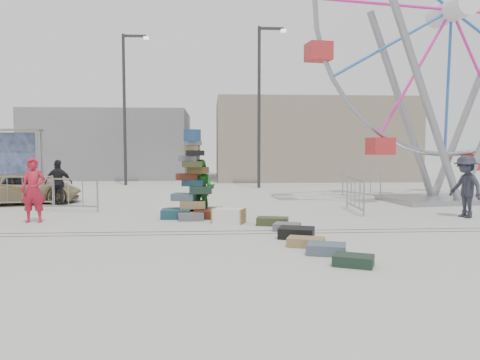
{
  "coord_description": "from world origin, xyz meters",
  "views": [
    {
      "loc": [
        0.58,
        -10.42,
        2.1
      ],
      "look_at": [
        1.38,
        2.34,
        1.17
      ],
      "focal_mm": 35.0,
      "sensor_mm": 36.0,
      "label": 1
    }
  ],
  "objects": [
    {
      "name": "ground",
      "position": [
        0.0,
        0.0,
        0.0
      ],
      "size": [
        90.0,
        90.0,
        0.0
      ],
      "primitive_type": "plane",
      "color": "#9E9E99",
      "rests_on": "ground"
    },
    {
      "name": "track_line_near",
      "position": [
        0.0,
        0.6,
        0.0
      ],
      "size": [
        40.0,
        0.04,
        0.01
      ],
      "primitive_type": "cube",
      "color": "#47443F",
      "rests_on": "ground"
    },
    {
      "name": "track_line_far",
      "position": [
        0.0,
        1.0,
        0.0
      ],
      "size": [
        40.0,
        0.04,
        0.01
      ],
      "primitive_type": "cube",
      "color": "#47443F",
      "rests_on": "ground"
    },
    {
      "name": "building_right",
      "position": [
        7.0,
        20.0,
        2.5
      ],
      "size": [
        12.0,
        8.0,
        5.0
      ],
      "primitive_type": "cube",
      "color": "gray",
      "rests_on": "ground"
    },
    {
      "name": "building_left",
      "position": [
        -6.0,
        22.0,
        2.2
      ],
      "size": [
        10.0,
        8.0,
        4.4
      ],
      "primitive_type": "cube",
      "color": "gray",
      "rests_on": "ground"
    },
    {
      "name": "lamp_post_right",
      "position": [
        3.09,
        13.0,
        4.48
      ],
      "size": [
        1.41,
        0.25,
        8.0
      ],
      "color": "#2D2D30",
      "rests_on": "ground"
    },
    {
      "name": "lamp_post_left",
      "position": [
        -3.91,
        15.0,
        4.48
      ],
      "size": [
        1.41,
        0.25,
        8.0
      ],
      "color": "#2D2D30",
      "rests_on": "ground"
    },
    {
      "name": "suitcase_tower",
      "position": [
        0.04,
        3.31,
        0.72
      ],
      "size": [
        1.82,
        1.61,
        2.58
      ],
      "rotation": [
        0.0,
        0.0,
        -0.08
      ],
      "color": "#1B4352",
      "rests_on": "ground"
    },
    {
      "name": "ferris_wheel",
      "position": [
        9.47,
        6.69,
        6.2
      ],
      "size": [
        10.76,
        3.27,
        12.59
      ],
      "rotation": [
        0.0,
        0.0,
        0.14
      ],
      "color": "gray",
      "rests_on": "ground"
    },
    {
      "name": "steamer_trunk",
      "position": [
        1.06,
        2.21,
        0.2
      ],
      "size": [
        0.97,
        0.75,
        0.4
      ],
      "primitive_type": "cube",
      "rotation": [
        0.0,
        0.0,
        -0.35
      ],
      "color": "silver",
      "rests_on": "ground"
    },
    {
      "name": "row_case_0",
      "position": [
        2.21,
        1.81,
        0.11
      ],
      "size": [
        0.91,
        0.62,
        0.21
      ],
      "primitive_type": "cube",
      "rotation": [
        0.0,
        0.0,
        -0.23
      ],
      "color": "#364120",
      "rests_on": "ground"
    },
    {
      "name": "row_case_1",
      "position": [
        2.47,
        0.99,
        0.09
      ],
      "size": [
        0.77,
        0.7,
        0.19
      ],
      "primitive_type": "cube",
      "rotation": [
        0.0,
        0.0,
        -0.36
      ],
      "color": "slate",
      "rests_on": "ground"
    },
    {
      "name": "row_case_2",
      "position": [
        2.52,
        0.02,
        0.12
      ],
      "size": [
        0.93,
        0.8,
        0.25
      ],
      "primitive_type": "cube",
      "rotation": [
        0.0,
        0.0,
        -0.31
      ],
      "color": "black",
      "rests_on": "ground"
    },
    {
      "name": "row_case_3",
      "position": [
        2.56,
        -0.87,
        0.1
      ],
      "size": [
        0.86,
        0.68,
        0.19
      ],
      "primitive_type": "cube",
      "rotation": [
        0.0,
        0.0,
        -0.34
      ],
      "color": "#967E4C",
      "rests_on": "ground"
    },
    {
      "name": "row_case_4",
      "position": [
        2.82,
        -1.57,
        0.1
      ],
      "size": [
        0.87,
        0.74,
        0.2
      ],
      "primitive_type": "cube",
      "rotation": [
        0.0,
        0.0,
        -0.3
      ],
      "color": "#4C5D6D",
      "rests_on": "ground"
    },
    {
      "name": "row_case_5",
      "position": [
        3.07,
        -2.49,
        0.1
      ],
      "size": [
        0.81,
        0.7,
        0.2
      ],
      "primitive_type": "cube",
      "rotation": [
        0.0,
        0.0,
        -0.43
      ],
      "color": "#1B3124",
      "rests_on": "ground"
    },
    {
      "name": "barricade_dummy_b",
      "position": [
        -5.9,
        6.03,
        0.55
      ],
      "size": [
        2.0,
        0.18,
        1.1
      ],
      "primitive_type": null,
      "rotation": [
        0.0,
        0.0,
        0.04
      ],
      "color": "gray",
      "rests_on": "ground"
    },
    {
      "name": "barricade_dummy_c",
      "position": [
        -3.99,
        4.81,
        0.55
      ],
      "size": [
        1.97,
        0.55,
        1.1
      ],
      "primitive_type": null,
      "rotation": [
        0.0,
        0.0,
        -0.23
      ],
      "color": "gray",
      "rests_on": "ground"
    },
    {
      "name": "barricade_wheel_front",
      "position": [
        5.17,
        4.15,
        0.55
      ],
      "size": [
        0.19,
        2.0,
        1.1
      ],
      "primitive_type": null,
      "rotation": [
        0.0,
        0.0,
        1.53
      ],
      "color": "gray",
      "rests_on": "ground"
    },
    {
      "name": "barricade_wheel_back",
      "position": [
        6.68,
        8.21,
        0.55
      ],
      "size": [
        1.08,
        1.79,
        1.1
      ],
      "primitive_type": null,
      "rotation": [
        0.0,
        0.0,
        -1.05
      ],
      "color": "gray",
      "rests_on": "ground"
    },
    {
      "name": "pedestrian_red",
      "position": [
        -4.28,
        2.67,
        0.89
      ],
      "size": [
        0.69,
        0.48,
        1.78
      ],
      "primitive_type": "imported",
      "rotation": [
        0.0,
        0.0,
        0.09
      ],
      "color": "#AC182D",
      "rests_on": "ground"
    },
    {
      "name": "pedestrian_green",
      "position": [
        0.31,
        3.31,
        0.85
      ],
      "size": [
        0.99,
        0.87,
        1.71
      ],
      "primitive_type": "imported",
      "rotation": [
        0.0,
        0.0,
        -0.3
      ],
      "color": "#1B6F20",
      "rests_on": "ground"
    },
    {
      "name": "pedestrian_black",
      "position": [
        -4.74,
        6.22,
        0.81
      ],
      "size": [
        0.97,
        0.45,
        1.63
      ],
      "primitive_type": "imported",
      "rotation": [
        0.0,
        0.0,
        3.09
      ],
      "color": "black",
      "rests_on": "ground"
    },
    {
      "name": "pedestrian_grey",
      "position": [
        8.05,
        2.81,
        0.91
      ],
      "size": [
        0.91,
        1.3,
        1.83
      ],
      "primitive_type": "imported",
      "rotation": [
        0.0,
        0.0,
        -1.36
      ],
      "color": "#22232D",
      "rests_on": "ground"
    },
    {
      "name": "parked_suv",
      "position": [
        -6.23,
        7.02,
        0.55
      ],
      "size": [
        4.28,
        2.83,
        1.09
      ],
      "primitive_type": "imported",
      "rotation": [
        0.0,
        0.0,
        1.85
      ],
      "color": "#988762",
      "rests_on": "ground"
    }
  ]
}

